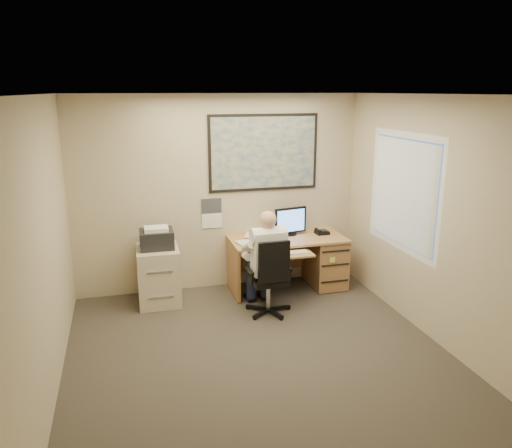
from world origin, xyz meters
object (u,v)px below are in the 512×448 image
object	(u,v)px
desk	(309,256)
filing_cabinet	(158,270)
office_chair	(269,292)
person	(268,262)

from	to	relation	value
desk	filing_cabinet	distance (m)	2.12
filing_cabinet	office_chair	distance (m)	1.51
filing_cabinet	person	bearing A→B (deg)	-26.01
desk	office_chair	world-z (taller)	desk
filing_cabinet	person	world-z (taller)	person
filing_cabinet	office_chair	size ratio (longest dim) A/B	1.04
filing_cabinet	office_chair	world-z (taller)	filing_cabinet
office_chair	person	size ratio (longest dim) A/B	0.76
desk	person	xyz separation A→B (m)	(-0.82, -0.68, 0.22)
desk	filing_cabinet	bearing A→B (deg)	-179.56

